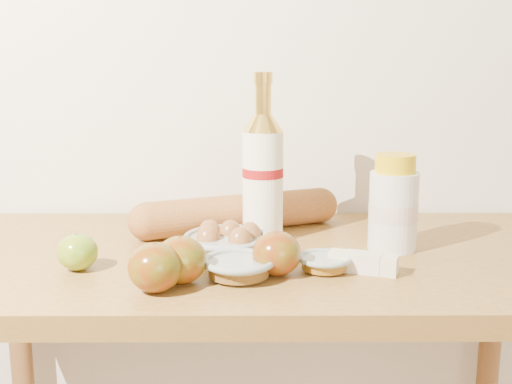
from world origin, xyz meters
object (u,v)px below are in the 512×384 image
cream_bottle (393,206)px  baguette (238,213)px  table (256,314)px  bourbon_bottle (263,173)px  egg_bowl (227,241)px

cream_bottle → baguette: bearing=155.5°
table → bourbon_bottle: bearing=80.7°
bourbon_bottle → cream_bottle: bourbon_bottle is taller
bourbon_bottle → baguette: bearing=107.5°
bourbon_bottle → cream_bottle: bearing=-36.9°
table → egg_bowl: 0.16m
bourbon_bottle → cream_bottle: size_ratio=1.81×
cream_bottle → egg_bowl: 0.32m
cream_bottle → egg_bowl: bearing=-175.7°
table → egg_bowl: bearing=-171.3°
cream_bottle → bourbon_bottle: bearing=164.0°
egg_bowl → table: bearing=8.7°
bourbon_bottle → egg_bowl: 0.16m
cream_bottle → baguette: (-0.29, 0.13, -0.05)m
table → baguette: bearing=104.0°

